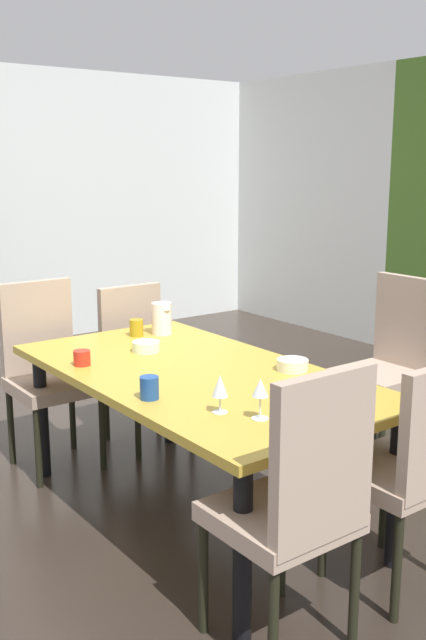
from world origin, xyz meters
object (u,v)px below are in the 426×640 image
Objects in this scene: wine_glass_right at (260,390)px; serving_bowl_north at (293,365)px; chair_left_far at (141,354)px; chair_head_far at (391,357)px; cup_west at (149,388)px; chair_right_far at (411,462)px; cup_corner at (136,328)px; chair_right_near at (297,499)px; cup_south at (82,358)px; dining_table at (196,386)px; wine_glass_east at (220,387)px; serving_bowl_near_shelf at (146,346)px; chair_left_near at (47,365)px; pitcher_near_window at (162,318)px.

wine_glass_right is 1.08× the size of serving_bowl_north.
chair_left_far is at bearing 164.08° from wine_glass_right.
chair_head_far reaches higher than serving_bowl_north.
serving_bowl_north is 0.76m from cup_west.
chair_right_far reaches higher than chair_left_far.
cup_corner is at bearing 167.94° from wine_glass_right.
wine_glass_right reaches higher than serving_bowl_north.
chair_right_near is 0.46m from wine_glass_right.
cup_south is at bearing 179.74° from cup_west.
serving_bowl_north reaches higher than dining_table.
cup_west is at bearing 60.60° from chair_left_far.
chair_right_near is 6.81× the size of wine_glass_east.
chair_left_far reaches higher than cup_west.
chair_left_near is at bearing -152.65° from serving_bowl_near_shelf.
cup_west is at bearing -93.52° from serving_bowl_north.
cup_corner is 0.52× the size of pitcher_near_window.
wine_glass_right is 1.46m from pitcher_near_window.
cup_west is (-0.45, -0.21, -0.07)m from wine_glass_right.
wine_glass_right is 0.88× the size of pitcher_near_window.
serving_bowl_north is 0.99m from pitcher_near_window.
chair_right_far is at bearing 132.57° from chair_head_far.
wine_glass_east is at bearing -16.71° from cup_corner.
wine_glass_right is 1.47m from cup_corner.
cup_west is at bearing 86.12° from chair_left_near.
chair_right_near reaches higher than chair_head_far.
wine_glass_east is (-0.49, 0.05, 0.26)m from chair_right_near.
chair_head_far is at bearing 103.08° from serving_bowl_north.
serving_bowl_north is 1.05m from cup_corner.
serving_bowl_near_shelf is at bearing -179.52° from dining_table.
serving_bowl_near_shelf is at bearing 149.62° from cup_west.
cup_west is (-0.05, -0.76, 0.02)m from serving_bowl_north.
pitcher_near_window is at bearing -174.16° from serving_bowl_north.
dining_table is 13.03× the size of serving_bowl_north.
chair_right_near is 1.44m from cup_south.
chair_right_near reaches higher than pitcher_near_window.
serving_bowl_north is (0.23, -1.00, 0.18)m from chair_head_far.
chair_left_near reaches higher than serving_bowl_north.
dining_table is at bearing 154.03° from wine_glass_east.
serving_bowl_near_shelf is at bearing 117.35° from chair_left_near.
chair_right_near is 1.08× the size of chair_right_far.
wine_glass_right is at bearing 11.03° from cup_south.
chair_left_near is 0.68m from serving_bowl_near_shelf.
chair_left_near is 10.91× the size of cup_west.
serving_bowl_near_shelf is at bearing 95.17° from cup_south.
wine_glass_east is 0.96× the size of wine_glass_right.
chair_right_far reaches higher than cup_west.
pitcher_near_window reaches higher than cup_corner.
cup_west is 0.52× the size of pitcher_near_window.
cup_corner is (-1.43, 0.31, -0.07)m from wine_glass_right.
chair_left_far is 1.66m from wine_glass_east.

